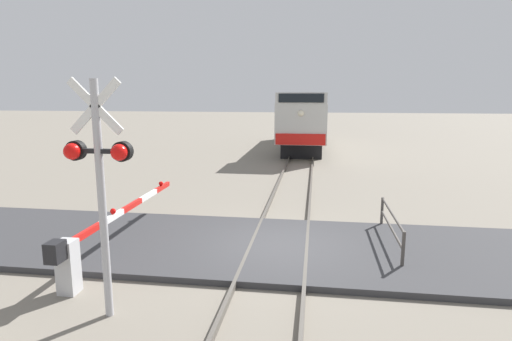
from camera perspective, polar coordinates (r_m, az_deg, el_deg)
The scene contains 8 objects.
ground_plane at distance 10.88m, azimuth 3.12°, elevation -10.88°, with size 160.00×160.00×0.00m, color gray.
rail_track_left at distance 10.93m, azimuth -0.68°, elevation -10.33°, with size 0.08×80.00×0.15m, color #59544C.
rail_track_right at distance 10.82m, azimuth 6.98°, elevation -10.65°, with size 0.08×80.00×0.15m, color #59544C.
road_surface at distance 10.85m, azimuth 3.13°, elevation -10.52°, with size 36.00×4.45×0.15m, color #38383A.
locomotive at distance 30.62m, azimuth 6.64°, elevation 6.87°, with size 2.98×14.46×4.03m.
crossing_signal at distance 7.54m, azimuth -20.71°, elevation -0.23°, with size 1.18×0.33×4.23m.
crossing_gate at distance 9.95m, azimuth -21.71°, elevation -9.00°, with size 0.36×6.32×1.22m.
guard_railing at distance 11.43m, azimuth 18.08°, elevation -6.99°, with size 0.08×3.19×0.95m.
Camera 1 is at (0.87, -10.09, 3.97)m, focal length 29.14 mm.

